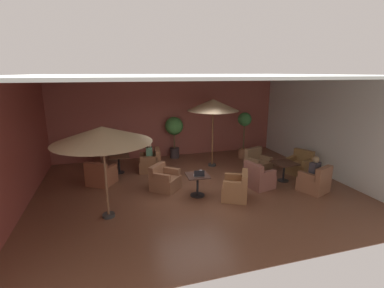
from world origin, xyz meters
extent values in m
cube|color=brown|center=(0.00, 0.00, -0.01)|extent=(9.99, 8.05, 0.02)
cube|color=#974D42|center=(0.00, 3.99, 1.76)|extent=(9.99, 0.08, 3.53)
cube|color=brown|center=(-4.95, 0.00, 1.76)|extent=(0.08, 8.05, 3.53)
cube|color=silver|center=(4.95, 0.00, 1.76)|extent=(0.08, 8.05, 3.53)
cube|color=silver|center=(0.00, 0.00, 3.56)|extent=(9.99, 8.05, 0.06)
cylinder|color=black|center=(-0.10, -0.51, 0.01)|extent=(0.44, 0.44, 0.02)
cylinder|color=black|center=(-0.10, -0.51, 0.32)|extent=(0.07, 0.07, 0.63)
cube|color=#412A23|center=(-0.10, -0.51, 0.65)|extent=(0.69, 0.69, 0.03)
cube|color=#92603C|center=(0.90, -1.01, 0.21)|extent=(1.01, 1.05, 0.42)
cube|color=#92603C|center=(1.15, -1.14, 0.62)|extent=(0.51, 0.79, 0.42)
cube|color=#92603C|center=(0.71, -1.30, 0.54)|extent=(0.57, 0.38, 0.24)
cube|color=#92603C|center=(1.02, -0.70, 0.54)|extent=(0.57, 0.38, 0.24)
cube|color=brown|center=(-0.94, 0.22, 0.21)|extent=(1.09, 1.09, 0.42)
cube|color=brown|center=(-1.16, 0.42, 0.61)|extent=(0.64, 0.69, 0.37)
cube|color=brown|center=(-0.70, 0.43, 0.53)|extent=(0.55, 0.50, 0.21)
cube|color=brown|center=(-1.11, -0.04, 0.53)|extent=(0.55, 0.50, 0.21)
cylinder|color=black|center=(3.12, -0.20, 0.01)|extent=(0.37, 0.37, 0.02)
cylinder|color=black|center=(3.12, -0.20, 0.32)|extent=(0.07, 0.07, 0.63)
cube|color=#3E251A|center=(3.12, -0.20, 0.65)|extent=(0.80, 0.80, 0.03)
cube|color=brown|center=(2.72, 0.81, 0.21)|extent=(1.02, 0.96, 0.42)
cube|color=brown|center=(2.61, 1.06, 0.66)|extent=(0.81, 0.45, 0.48)
cube|color=brown|center=(3.05, 0.90, 0.51)|extent=(0.32, 0.56, 0.18)
cube|color=brown|center=(2.41, 0.64, 0.51)|extent=(0.32, 0.56, 0.18)
cube|color=brown|center=(2.06, -0.44, 0.22)|extent=(0.88, 0.93, 0.43)
cube|color=brown|center=(1.78, -0.50, 0.64)|extent=(0.33, 0.81, 0.41)
cube|color=brown|center=(2.03, -0.11, 0.54)|extent=(0.59, 0.26, 0.21)
cube|color=brown|center=(2.17, -0.75, 0.54)|extent=(0.59, 0.26, 0.21)
cube|color=brown|center=(3.51, -1.22, 0.23)|extent=(0.96, 0.98, 0.45)
cube|color=brown|center=(3.62, -1.50, 0.66)|extent=(0.75, 0.42, 0.42)
cube|color=brown|center=(3.22, -1.29, 0.55)|extent=(0.35, 0.61, 0.20)
cube|color=brown|center=(3.77, -1.08, 0.55)|extent=(0.35, 0.61, 0.20)
cube|color=brown|center=(4.10, 0.28, 0.21)|extent=(1.02, 1.01, 0.42)
cube|color=brown|center=(4.37, 0.41, 0.64)|extent=(0.48, 0.75, 0.44)
cube|color=brown|center=(4.20, -0.02, 0.51)|extent=(0.59, 0.38, 0.19)
cube|color=brown|center=(3.93, 0.54, 0.51)|extent=(0.59, 0.38, 0.19)
cylinder|color=black|center=(-2.30, 2.26, 0.01)|extent=(0.37, 0.37, 0.02)
cylinder|color=black|center=(-2.30, 2.26, 0.32)|extent=(0.07, 0.07, 0.63)
cube|color=#462C1C|center=(-2.30, 2.26, 0.65)|extent=(0.78, 0.78, 0.03)
cube|color=brown|center=(-1.17, 2.15, 0.22)|extent=(0.86, 0.85, 0.44)
cube|color=brown|center=(-0.87, 2.12, 0.64)|extent=(0.25, 0.79, 0.40)
cube|color=brown|center=(-1.25, 1.83, 0.55)|extent=(0.63, 0.20, 0.21)
cube|color=brown|center=(-1.19, 2.47, 0.55)|extent=(0.63, 0.20, 0.21)
cube|color=brown|center=(-2.79, 3.27, 0.22)|extent=(0.96, 0.95, 0.44)
cube|color=brown|center=(-2.91, 3.53, 0.63)|extent=(0.71, 0.45, 0.38)
cube|color=brown|center=(-2.52, 3.36, 0.54)|extent=(0.37, 0.56, 0.20)
cube|color=brown|center=(-3.03, 3.11, 0.54)|extent=(0.37, 0.56, 0.20)
cube|color=brown|center=(-2.90, 1.30, 0.21)|extent=(1.08, 1.08, 0.41)
cube|color=brown|center=(-3.06, 1.04, 0.62)|extent=(0.75, 0.56, 0.41)
cube|color=brown|center=(-3.15, 1.51, 0.53)|extent=(0.44, 0.59, 0.23)
cube|color=brown|center=(-2.60, 1.16, 0.53)|extent=(0.44, 0.59, 0.23)
cylinder|color=#2D2D2D|center=(-2.71, -1.10, 0.04)|extent=(0.32, 0.32, 0.08)
cylinder|color=brown|center=(-2.71, -1.10, 1.17)|extent=(0.06, 0.06, 2.34)
cone|color=#D4B489|center=(-2.71, -1.10, 2.20)|extent=(2.41, 2.41, 0.40)
cylinder|color=#2D2D2D|center=(1.32, 2.04, 0.04)|extent=(0.32, 0.32, 0.08)
cylinder|color=brown|center=(1.32, 2.04, 1.31)|extent=(0.06, 0.06, 2.62)
cone|color=#DCB88C|center=(1.32, 2.04, 2.45)|extent=(1.99, 1.99, 0.43)
cylinder|color=#A16A49|center=(3.03, 2.72, 0.20)|extent=(0.42, 0.42, 0.39)
cylinder|color=brown|center=(3.03, 2.72, 0.93)|extent=(0.06, 0.06, 1.07)
sphere|color=#39773C|center=(3.03, 2.72, 1.71)|extent=(0.58, 0.58, 0.58)
cylinder|color=#372C2F|center=(0.13, 3.57, 0.22)|extent=(0.41, 0.41, 0.43)
cylinder|color=brown|center=(0.13, 3.57, 0.76)|extent=(0.06, 0.06, 0.66)
sphere|color=#448A41|center=(0.13, 3.57, 1.42)|extent=(0.78, 0.78, 0.78)
cube|color=#467254|center=(-1.17, 2.15, 0.68)|extent=(0.26, 0.40, 0.48)
sphere|color=tan|center=(-1.17, 2.15, 1.01)|extent=(0.20, 0.20, 0.20)
cube|color=#363138|center=(3.51, -1.22, 0.70)|extent=(0.41, 0.32, 0.50)
sphere|color=#7D6447|center=(3.51, -1.22, 1.04)|extent=(0.20, 0.20, 0.20)
cylinder|color=white|center=(0.03, -0.42, 0.72)|extent=(0.08, 0.08, 0.11)
cube|color=#9EA0A5|center=(-0.07, -0.57, 0.67)|extent=(0.35, 0.28, 0.01)
cube|color=black|center=(-0.09, -0.68, 0.77)|extent=(0.31, 0.07, 0.19)
camera|label=1|loc=(-2.51, -8.12, 3.65)|focal=26.40mm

